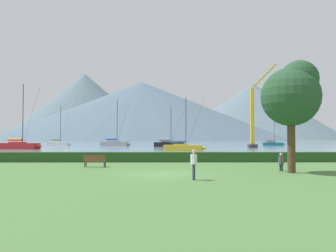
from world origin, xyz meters
name	(u,v)px	position (x,y,z in m)	size (l,w,h in m)	color
ground_plane	(164,174)	(0.00, 0.00, 0.00)	(1000.00, 1000.00, 0.00)	#477038
harbor_water	(166,143)	(0.00, 137.00, 0.00)	(320.00, 246.00, 0.00)	slate
hedge_line	(165,157)	(0.00, 11.00, 0.46)	(80.00, 1.20, 0.93)	#284C23
sailboat_slip_1	(115,143)	(-14.56, 77.23, 0.78)	(9.38, 4.39, 13.13)	#9E9EA3
sailboat_slip_2	(59,143)	(-32.88, 83.83, 0.69)	(8.13, 3.59, 12.36)	white
sailboat_slip_4	(20,145)	(-29.86, 48.71, 0.78)	(9.34, 4.12, 13.33)	red
sailboat_slip_5	(273,144)	(32.33, 81.20, 0.56)	(6.89, 2.93, 7.57)	#19707A
sailboat_slip_6	(169,144)	(0.91, 67.93, 0.71)	(8.72, 4.03, 10.30)	black
sailboat_slip_7	(183,147)	(3.15, 38.33, 0.64)	(7.81, 3.46, 9.46)	gold
park_bench_near_path	(95,160)	(-5.46, 5.11, 0.53)	(1.75, 0.63, 0.95)	brown
person_seated_viewer	(281,161)	(8.09, 1.91, 0.69)	(0.36, 0.55, 1.25)	#2D3347
person_standing_walker	(194,162)	(1.63, -3.14, 0.97)	(0.36, 0.57, 1.65)	#2D3347
park_tree	(293,94)	(8.48, 0.67, 5.21)	(3.87, 3.87, 7.42)	#4C3823
dock_crane	(253,120)	(20.85, 59.29, 6.49)	(6.92, 2.00, 20.04)	#333338
distant_hill_west_ridge	(142,111)	(-25.80, 350.29, 31.54)	(305.88, 305.88, 63.08)	#4C6070
distant_hill_central_peak	(84,107)	(-98.13, 389.54, 39.94)	(189.23, 189.23, 79.88)	slate
distant_hill_east_ridge	(253,112)	(110.92, 413.52, 35.91)	(221.79, 221.79, 71.81)	slate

